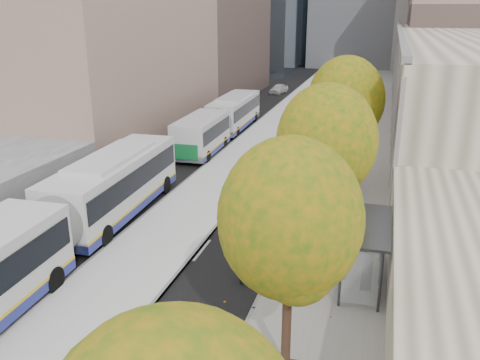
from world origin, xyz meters
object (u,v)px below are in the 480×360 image
(bus_shelter, at_px, (370,235))
(bus_far, at_px, (222,120))
(bus_near, at_px, (70,215))
(distant_car, at_px, (279,89))
(cyclist, at_px, (247,260))

(bus_shelter, height_order, bus_far, bus_far)
(bus_shelter, height_order, bus_near, bus_near)
(bus_shelter, bearing_deg, bus_far, 121.33)
(distant_car, bearing_deg, bus_near, -77.74)
(bus_shelter, distance_m, bus_far, 24.95)
(bus_near, relative_size, distant_car, 5.32)
(bus_near, relative_size, bus_far, 1.10)
(bus_shelter, xyz_separation_m, cyclist, (-4.69, -0.78, -1.38))
(cyclist, xyz_separation_m, distant_car, (-8.66, 46.97, -0.20))
(bus_near, distance_m, cyclist, 8.36)
(bus_far, relative_size, cyclist, 7.90)
(bus_shelter, height_order, distant_car, bus_shelter)
(bus_shelter, relative_size, distant_car, 1.23)
(bus_near, height_order, cyclist, bus_near)
(cyclist, bearing_deg, bus_shelter, 15.74)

